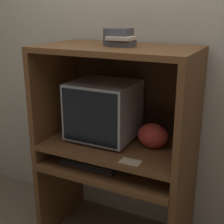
% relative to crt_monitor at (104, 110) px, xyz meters
% --- Properties ---
extents(wall_back, '(6.00, 0.06, 2.60)m').
position_rel_crt_monitor_xyz_m(wall_back, '(0.12, 0.33, 0.28)').
color(wall_back, beige).
rests_on(wall_back, ground_plane).
extents(desk_base, '(1.04, 0.63, 0.66)m').
position_rel_crt_monitor_xyz_m(desk_base, '(0.12, -0.07, -0.60)').
color(desk_base, brown).
rests_on(desk_base, ground_plane).
extents(desk_monitor_shelf, '(1.04, 0.61, 0.14)m').
position_rel_crt_monitor_xyz_m(desk_monitor_shelf, '(0.12, -0.03, -0.25)').
color(desk_monitor_shelf, brown).
rests_on(desk_monitor_shelf, desk_base).
extents(hutch_upper, '(1.04, 0.61, 0.67)m').
position_rel_crt_monitor_xyz_m(hutch_upper, '(0.12, 0.00, 0.23)').
color(hutch_upper, brown).
rests_on(hutch_upper, desk_monitor_shelf).
extents(crt_monitor, '(0.44, 0.42, 0.42)m').
position_rel_crt_monitor_xyz_m(crt_monitor, '(0.00, 0.00, 0.00)').
color(crt_monitor, '#B2B2B7').
rests_on(crt_monitor, desk_monitor_shelf).
extents(keyboard, '(0.43, 0.14, 0.03)m').
position_rel_crt_monitor_xyz_m(keyboard, '(-0.02, -0.18, -0.34)').
color(keyboard, '#2D2D30').
rests_on(keyboard, desk_base).
extents(mouse, '(0.06, 0.04, 0.03)m').
position_rel_crt_monitor_xyz_m(mouse, '(0.27, -0.18, -0.34)').
color(mouse, black).
rests_on(mouse, desk_base).
extents(snack_bag, '(0.21, 0.15, 0.17)m').
position_rel_crt_monitor_xyz_m(snack_bag, '(0.37, 0.00, -0.13)').
color(snack_bag, '#BC382D').
rests_on(snack_bag, desk_monitor_shelf).
extents(book_stack, '(0.16, 0.13, 0.06)m').
position_rel_crt_monitor_xyz_m(book_stack, '(0.16, -0.05, 0.49)').
color(book_stack, '#4C4C51').
rests_on(book_stack, hutch_upper).
extents(paper_card, '(0.13, 0.08, 0.00)m').
position_rel_crt_monitor_xyz_m(paper_card, '(0.33, -0.27, -0.21)').
color(paper_card, '#CCB28C').
rests_on(paper_card, desk_monitor_shelf).
extents(storage_box, '(0.16, 0.13, 0.11)m').
position_rel_crt_monitor_xyz_m(storage_box, '(0.12, -0.01, 0.51)').
color(storage_box, '#4C4C51').
rests_on(storage_box, hutch_upper).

